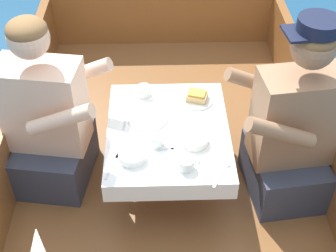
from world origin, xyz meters
name	(u,v)px	position (x,y,z in m)	size (l,w,h in m)	color
ground_plane	(168,225)	(0.00, 0.00, 0.00)	(60.00, 60.00, 0.00)	navy
boat_deck	(168,207)	(0.00, 0.00, 0.18)	(1.75, 3.06, 0.35)	brown
gunwale_port	(6,166)	(-0.85, 0.00, 0.55)	(0.06, 3.06, 0.39)	brown
gunwale_starboard	(329,159)	(0.85, 0.00, 0.55)	(0.06, 3.06, 0.39)	brown
bow_coaming	(162,15)	(0.00, 1.50, 0.58)	(1.63, 0.06, 0.45)	brown
cockpit_table	(168,135)	(0.00, 0.05, 0.69)	(0.62, 0.75, 0.38)	#B2B2B7
person_port	(49,122)	(-0.61, 0.11, 0.74)	(0.57, 0.51, 0.98)	#333847
person_starboard	(292,132)	(0.61, -0.02, 0.77)	(0.56, 0.49, 1.04)	#333847
plate_sandwich	(197,100)	(0.16, 0.28, 0.74)	(0.18, 0.18, 0.01)	silver
plate_bread	(147,118)	(-0.10, 0.14, 0.74)	(0.21, 0.21, 0.01)	silver
sandwich	(197,96)	(0.16, 0.28, 0.77)	(0.13, 0.11, 0.05)	tan
bowl_port_near	(195,139)	(0.13, -0.05, 0.76)	(0.13, 0.13, 0.04)	silver
bowl_starboard_near	(132,155)	(-0.17, -0.15, 0.76)	(0.13, 0.13, 0.04)	silver
coffee_cup_port	(186,163)	(0.08, -0.21, 0.77)	(0.11, 0.08, 0.06)	silver
coffee_cup_starboard	(144,91)	(-0.12, 0.33, 0.77)	(0.10, 0.07, 0.06)	silver
coffee_cup_center	(157,140)	(-0.05, -0.06, 0.77)	(0.09, 0.06, 0.06)	silver
utensil_knife_starboard	(169,155)	(0.00, -0.13, 0.74)	(0.08, 0.16, 0.00)	silver
utensil_knife_port	(123,131)	(-0.23, 0.04, 0.74)	(0.03, 0.17, 0.00)	silver
utensil_spoon_center	(224,171)	(0.25, -0.24, 0.74)	(0.10, 0.15, 0.01)	silver
utensil_fork_starboard	(114,163)	(-0.26, -0.18, 0.74)	(0.07, 0.17, 0.00)	silver
utensil_spoon_starboard	(169,149)	(0.00, -0.09, 0.74)	(0.17, 0.02, 0.01)	silver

